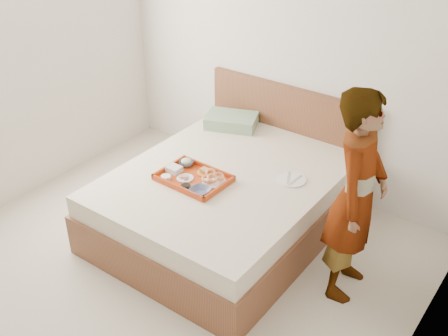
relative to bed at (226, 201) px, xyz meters
name	(u,v)px	position (x,y,z in m)	size (l,w,h in m)	color
ground	(138,291)	(-0.06, -1.00, -0.27)	(3.50, 4.00, 0.01)	beige
wall_back	(289,46)	(-0.06, 1.00, 1.04)	(3.50, 0.01, 2.60)	silver
wall_right	(404,239)	(1.69, -1.00, 1.04)	(0.01, 4.00, 2.60)	silver
bed	(226,201)	(0.00, 0.00, 0.00)	(1.65, 2.00, 0.53)	brown
headboard	(288,135)	(0.00, 0.97, 0.21)	(1.65, 0.06, 0.95)	brown
pillow	(231,121)	(-0.46, 0.72, 0.32)	(0.46, 0.31, 0.11)	#92B18F
tray	(193,178)	(-0.15, -0.23, 0.29)	(0.53, 0.39, 0.05)	#B9430F
prawn_plate	(214,182)	(0.01, -0.18, 0.29)	(0.18, 0.18, 0.01)	white
navy_bowl_big	(200,191)	(0.02, -0.36, 0.30)	(0.15, 0.15, 0.04)	#151740
sauce_dish	(186,187)	(-0.11, -0.37, 0.29)	(0.08, 0.08, 0.03)	black
meat_plate	(185,178)	(-0.20, -0.27, 0.28)	(0.13, 0.13, 0.01)	white
bread_plate	(205,173)	(-0.13, -0.11, 0.28)	(0.13, 0.13, 0.01)	orange
salad_bowl	(186,163)	(-0.33, -0.11, 0.30)	(0.12, 0.12, 0.04)	#151740
plastic_tub	(174,169)	(-0.34, -0.24, 0.30)	(0.11, 0.09, 0.05)	silver
cheese_round	(166,177)	(-0.32, -0.36, 0.29)	(0.08, 0.08, 0.03)	white
dinner_plate	(292,180)	(0.47, 0.22, 0.27)	(0.22, 0.22, 0.01)	white
person	(357,197)	(1.11, -0.05, 0.51)	(0.57, 0.37, 1.55)	white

